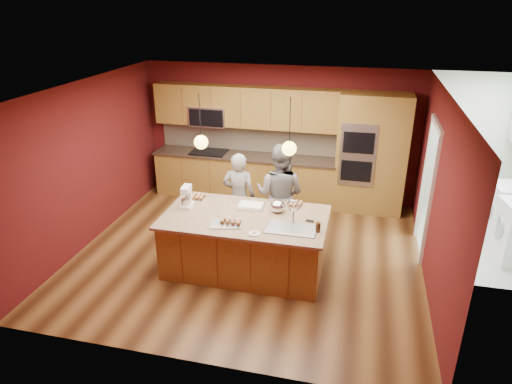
% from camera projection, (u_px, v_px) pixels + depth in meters
% --- Properties ---
extents(floor, '(5.50, 5.50, 0.00)m').
position_uv_depth(floor, '(249.00, 253.00, 7.53)').
color(floor, '#412411').
rests_on(floor, ground).
extents(ceiling, '(5.50, 5.50, 0.00)m').
position_uv_depth(ceiling, '(247.00, 89.00, 6.46)').
color(ceiling, white).
rests_on(ceiling, ground).
extents(wall_back, '(5.50, 0.00, 5.50)m').
position_uv_depth(wall_back, '(279.00, 133.00, 9.23)').
color(wall_back, '#4F1012').
rests_on(wall_back, ground).
extents(wall_front, '(5.50, 0.00, 5.50)m').
position_uv_depth(wall_front, '(189.00, 263.00, 4.77)').
color(wall_front, '#4F1012').
rests_on(wall_front, ground).
extents(wall_left, '(0.00, 5.00, 5.00)m').
position_uv_depth(wall_left, '(88.00, 163.00, 7.59)').
color(wall_left, '#4F1012').
rests_on(wall_left, ground).
extents(wall_right, '(0.00, 5.00, 5.00)m').
position_uv_depth(wall_right, '(437.00, 194.00, 6.41)').
color(wall_right, '#4F1012').
rests_on(wall_right, ground).
extents(cabinet_run, '(3.74, 0.64, 2.30)m').
position_uv_depth(cabinet_run, '(243.00, 152.00, 9.29)').
color(cabinet_run, brown).
rests_on(cabinet_run, floor).
extents(oven_column, '(1.30, 0.62, 2.30)m').
position_uv_depth(oven_column, '(371.00, 154.00, 8.64)').
color(oven_column, brown).
rests_on(oven_column, floor).
extents(doorway_trim, '(0.08, 1.11, 2.20)m').
position_uv_depth(doorway_trim, '(427.00, 192.00, 7.25)').
color(doorway_trim, silver).
rests_on(doorway_trim, wall_right).
extents(pendant_left, '(0.20, 0.20, 0.80)m').
position_uv_depth(pendant_left, '(201.00, 142.00, 6.48)').
color(pendant_left, black).
rests_on(pendant_left, ceiling).
extents(pendant_right, '(0.20, 0.20, 0.80)m').
position_uv_depth(pendant_right, '(289.00, 148.00, 6.21)').
color(pendant_right, black).
rests_on(pendant_right, ceiling).
extents(island, '(2.44, 1.37, 1.28)m').
position_uv_depth(island, '(246.00, 242.00, 6.95)').
color(island, brown).
rests_on(island, floor).
extents(person_left, '(0.58, 0.39, 1.55)m').
position_uv_depth(person_left, '(239.00, 197.00, 7.74)').
color(person_left, black).
rests_on(person_left, floor).
extents(person_right, '(0.96, 0.82, 1.76)m').
position_uv_depth(person_right, '(280.00, 195.00, 7.55)').
color(person_right, gray).
rests_on(person_right, floor).
extents(stand_mixer, '(0.20, 0.27, 0.34)m').
position_uv_depth(stand_mixer, '(187.00, 198.00, 7.02)').
color(stand_mixer, white).
rests_on(stand_mixer, island).
extents(sheet_cake, '(0.42, 0.31, 0.05)m').
position_uv_depth(sheet_cake, '(251.00, 206.00, 7.06)').
color(sheet_cake, white).
rests_on(sheet_cake, island).
extents(cooling_rack, '(0.51, 0.42, 0.02)m').
position_uv_depth(cooling_rack, '(226.00, 224.00, 6.54)').
color(cooling_rack, '#ACAFB3').
rests_on(cooling_rack, island).
extents(mixing_bowl, '(0.23, 0.23, 0.20)m').
position_uv_depth(mixing_bowl, '(278.00, 206.00, 6.88)').
color(mixing_bowl, silver).
rests_on(mixing_bowl, island).
extents(plate, '(0.16, 0.16, 0.01)m').
position_uv_depth(plate, '(255.00, 234.00, 6.27)').
color(plate, silver).
rests_on(plate, island).
extents(tumbler, '(0.07, 0.07, 0.13)m').
position_uv_depth(tumbler, '(318.00, 227.00, 6.31)').
color(tumbler, '#321D0D').
rests_on(tumbler, island).
extents(phone, '(0.13, 0.08, 0.01)m').
position_uv_depth(phone, '(310.00, 221.00, 6.63)').
color(phone, black).
rests_on(phone, island).
extents(cupcakes_left, '(0.22, 0.22, 0.07)m').
position_uv_depth(cupcakes_left, '(198.00, 196.00, 7.37)').
color(cupcakes_left, tan).
rests_on(cupcakes_left, island).
extents(cupcakes_rack, '(0.31, 0.16, 0.07)m').
position_uv_depth(cupcakes_rack, '(231.00, 221.00, 6.52)').
color(cupcakes_rack, tan).
rests_on(cupcakes_rack, island).
extents(cupcakes_right, '(0.21, 0.21, 0.06)m').
position_uv_depth(cupcakes_right, '(296.00, 204.00, 7.12)').
color(cupcakes_right, tan).
rests_on(cupcakes_right, island).
extents(dryer, '(0.68, 0.70, 1.00)m').
position_uv_depth(dryer, '(508.00, 213.00, 7.80)').
color(dryer, white).
rests_on(dryer, floor).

